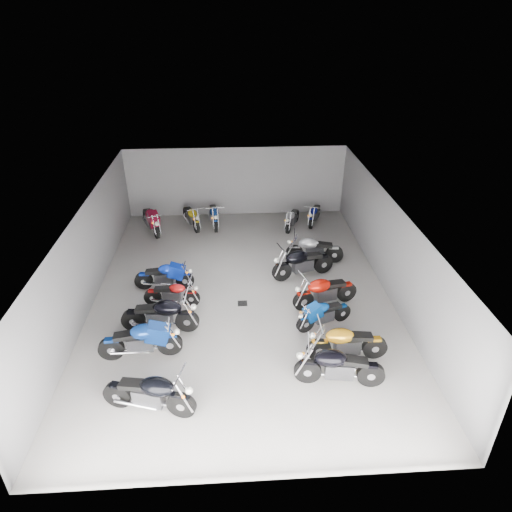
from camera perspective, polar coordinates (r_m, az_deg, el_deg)
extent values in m
plane|color=#A09D98|center=(15.76, -1.77, -4.92)|extent=(14.00, 14.00, 0.00)
cube|color=slate|center=(21.33, -2.50, 9.26)|extent=(10.00, 0.10, 3.20)
cube|color=slate|center=(15.64, -20.50, -0.37)|extent=(0.10, 14.00, 3.20)
cube|color=slate|center=(15.84, 16.52, 0.72)|extent=(0.10, 14.00, 3.20)
cube|color=black|center=(14.22, -1.96, 5.92)|extent=(10.00, 14.00, 0.04)
cube|color=black|center=(15.34, -1.70, -5.94)|extent=(0.32, 0.32, 0.01)
cylinder|color=black|center=(11.63, -9.29, -17.89)|extent=(0.74, 0.33, 0.73)
cylinder|color=black|center=(12.20, -16.87, -16.25)|extent=(0.75, 0.35, 0.73)
cube|color=#2D2D30|center=(11.81, -13.25, -16.71)|extent=(0.80, 0.52, 0.45)
ellipsoid|color=black|center=(11.47, -12.28, -15.68)|extent=(0.86, 0.64, 0.41)
cube|color=black|center=(11.72, -15.11, -15.24)|extent=(0.75, 0.49, 0.21)
cylinder|color=black|center=(13.35, -10.70, -10.77)|extent=(0.72, 0.19, 0.71)
cylinder|color=black|center=(13.59, -17.63, -11.00)|extent=(0.72, 0.21, 0.71)
cube|color=#2D2D30|center=(13.38, -14.25, -10.53)|extent=(0.74, 0.38, 0.45)
ellipsoid|color=navy|center=(13.12, -13.37, -9.29)|extent=(0.78, 0.49, 0.40)
cube|color=black|center=(13.24, -15.96, -9.53)|extent=(0.70, 0.35, 0.20)
cylinder|color=black|center=(14.11, -8.58, -8.04)|extent=(0.74, 0.21, 0.73)
cylinder|color=black|center=(14.48, -15.08, -7.75)|extent=(0.74, 0.23, 0.73)
cube|color=#2D2D30|center=(14.20, -11.92, -7.54)|extent=(0.77, 0.40, 0.45)
ellipsoid|color=black|center=(13.94, -11.06, -6.38)|extent=(0.81, 0.52, 0.41)
cube|color=black|center=(14.11, -13.50, -6.44)|extent=(0.72, 0.38, 0.21)
cylinder|color=black|center=(15.23, -8.07, -5.26)|extent=(0.58, 0.18, 0.57)
cylinder|color=black|center=(15.52, -12.80, -5.05)|extent=(0.58, 0.20, 0.57)
cube|color=#2D2D30|center=(15.31, -10.48, -4.88)|extent=(0.61, 0.33, 0.36)
ellipsoid|color=#A41010|center=(15.11, -9.85, -4.01)|extent=(0.64, 0.42, 0.32)
cube|color=black|center=(15.24, -11.62, -4.05)|extent=(0.57, 0.31, 0.16)
cylinder|color=black|center=(16.15, -8.86, -3.03)|extent=(0.64, 0.16, 0.63)
cylinder|color=black|center=(16.41, -13.85, -3.02)|extent=(0.64, 0.18, 0.63)
cube|color=#2D2D30|center=(16.22, -11.41, -2.73)|extent=(0.66, 0.33, 0.40)
ellipsoid|color=#0E2EB6|center=(16.02, -10.75, -1.76)|extent=(0.69, 0.43, 0.36)
cube|color=black|center=(16.14, -12.61, -1.89)|extent=(0.62, 0.30, 0.18)
cylinder|color=black|center=(12.38, 6.46, -14.11)|extent=(0.73, 0.25, 0.72)
cylinder|color=black|center=(12.58, 14.15, -14.17)|extent=(0.74, 0.27, 0.72)
cube|color=#2D2D30|center=(12.38, 10.38, -13.79)|extent=(0.77, 0.44, 0.45)
ellipsoid|color=black|center=(12.11, 9.34, -12.52)|extent=(0.82, 0.55, 0.41)
cube|color=black|center=(12.22, 12.24, -12.71)|extent=(0.72, 0.41, 0.21)
cylinder|color=black|center=(13.08, 7.87, -11.51)|extent=(0.70, 0.14, 0.70)
cylinder|color=black|center=(13.45, 14.60, -11.00)|extent=(0.70, 0.17, 0.70)
cube|color=#2D2D30|center=(13.18, 11.33, -10.91)|extent=(0.71, 0.33, 0.43)
ellipsoid|color=#BE7E14|center=(12.90, 10.44, -9.80)|extent=(0.74, 0.44, 0.39)
cube|color=black|center=(13.07, 12.96, -9.76)|extent=(0.66, 0.31, 0.20)
cylinder|color=black|center=(14.05, 6.19, -8.41)|extent=(0.59, 0.33, 0.59)
cylinder|color=black|center=(14.68, 10.66, -6.96)|extent=(0.59, 0.35, 0.59)
cube|color=#2D2D30|center=(14.29, 8.51, -7.38)|extent=(0.65, 0.48, 0.37)
ellipsoid|color=navy|center=(14.03, 7.90, -6.64)|extent=(0.71, 0.57, 0.33)
cube|color=black|center=(14.29, 9.57, -6.23)|extent=(0.61, 0.45, 0.17)
cylinder|color=black|center=(14.94, 5.92, -5.58)|extent=(0.71, 0.33, 0.70)
cylinder|color=black|center=(15.59, 11.21, -4.41)|extent=(0.72, 0.35, 0.70)
cube|color=#2D2D30|center=(15.19, 8.65, -4.65)|extent=(0.77, 0.51, 0.44)
ellipsoid|color=#9E1106|center=(14.90, 7.93, -3.71)|extent=(0.83, 0.62, 0.39)
cube|color=black|center=(15.17, 9.91, -3.43)|extent=(0.72, 0.48, 0.20)
cylinder|color=black|center=(16.40, 3.25, -1.97)|extent=(0.74, 0.35, 0.73)
cylinder|color=black|center=(17.04, 8.37, -0.97)|extent=(0.75, 0.37, 0.73)
cube|color=#2D2D30|center=(16.65, 5.88, -1.12)|extent=(0.81, 0.54, 0.46)
ellipsoid|color=black|center=(16.37, 5.15, -0.17)|extent=(0.87, 0.65, 0.41)
cube|color=black|center=(16.64, 7.07, 0.04)|extent=(0.75, 0.50, 0.21)
cylinder|color=black|center=(17.69, 4.82, 0.34)|extent=(0.69, 0.21, 0.68)
cylinder|color=black|center=(17.82, 9.77, 0.22)|extent=(0.69, 0.23, 0.68)
cube|color=#2D2D30|center=(17.68, 7.32, 0.58)|extent=(0.72, 0.39, 0.42)
ellipsoid|color=#A6A6AB|center=(17.51, 6.63, 1.58)|extent=(0.76, 0.50, 0.38)
cube|color=black|center=(17.58, 8.48, 1.41)|extent=(0.68, 0.37, 0.19)
cylinder|color=black|center=(19.85, -12.33, 3.12)|extent=(0.41, 0.70, 0.70)
cylinder|color=black|center=(21.26, -13.50, 4.76)|extent=(0.43, 0.71, 0.70)
cube|color=#2D2D30|center=(20.51, -12.97, 4.25)|extent=(0.58, 0.78, 0.44)
ellipsoid|color=maroon|center=(20.15, -12.90, 4.90)|extent=(0.70, 0.86, 0.39)
cube|color=black|center=(20.70, -13.32, 5.37)|extent=(0.54, 0.73, 0.20)
cylinder|color=black|center=(20.07, -7.45, 3.74)|extent=(0.35, 0.63, 0.62)
cylinder|color=black|center=(21.31, -8.68, 5.19)|extent=(0.37, 0.63, 0.62)
cube|color=#2D2D30|center=(20.64, -8.10, 4.74)|extent=(0.51, 0.70, 0.39)
ellipsoid|color=gold|center=(20.33, -7.97, 5.32)|extent=(0.61, 0.76, 0.35)
cube|color=black|center=(20.81, -8.42, 5.74)|extent=(0.47, 0.65, 0.18)
cylinder|color=black|center=(20.02, -5.06, 3.85)|extent=(0.21, 0.66, 0.65)
cylinder|color=black|center=(21.35, -5.46, 5.49)|extent=(0.23, 0.66, 0.65)
cube|color=#2D2D30|center=(20.64, -5.28, 4.95)|extent=(0.38, 0.69, 0.40)
ellipsoid|color=navy|center=(20.31, -5.26, 5.54)|extent=(0.48, 0.73, 0.36)
cube|color=black|center=(20.83, -5.40, 6.02)|extent=(0.35, 0.65, 0.18)
cylinder|color=black|center=(19.90, 4.06, 3.60)|extent=(0.33, 0.57, 0.57)
cylinder|color=black|center=(21.03, 5.01, 5.01)|extent=(0.34, 0.57, 0.57)
cube|color=#2D2D30|center=(20.42, 4.56, 4.55)|extent=(0.47, 0.63, 0.35)
ellipsoid|color=silver|center=(20.14, 4.44, 5.07)|extent=(0.56, 0.69, 0.32)
cube|color=black|center=(20.58, 4.80, 5.49)|extent=(0.44, 0.59, 0.16)
cylinder|color=black|center=(20.44, 6.93, 4.18)|extent=(0.33, 0.57, 0.57)
cylinder|color=black|center=(21.61, 7.70, 5.54)|extent=(0.34, 0.58, 0.57)
cube|color=#2D2D30|center=(20.98, 7.34, 5.10)|extent=(0.47, 0.64, 0.36)
ellipsoid|color=navy|center=(20.69, 7.27, 5.62)|extent=(0.57, 0.70, 0.32)
cube|color=black|center=(21.14, 7.55, 6.02)|extent=(0.44, 0.60, 0.16)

